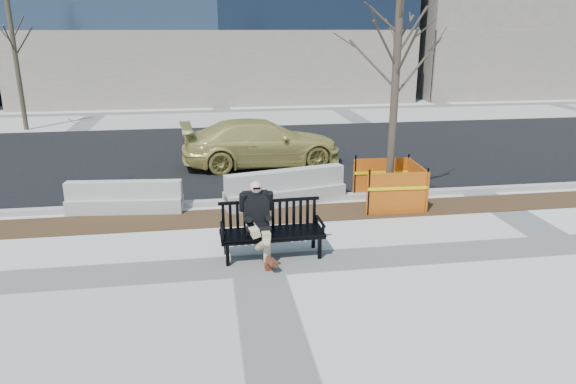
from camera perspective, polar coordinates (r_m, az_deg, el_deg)
The scene contains 11 objects.
ground at distance 9.78m, azimuth -3.39°, elevation -7.92°, with size 120.00×120.00×0.00m, color beige.
mulch_strip at distance 12.17m, azimuth -4.58°, elevation -2.67°, with size 40.00×1.20×0.02m, color #47301C.
asphalt_street at distance 18.10m, azimuth -6.11°, elevation 4.06°, with size 60.00×10.40×0.01m, color black.
curb at distance 13.04m, azimuth -4.91°, elevation -1.02°, with size 60.00×0.25×0.12m, color #9E9B93.
bench at distance 10.12m, azimuth -1.73°, elevation -6.97°, with size 1.99×0.71×1.06m, color black, non-canonical shape.
seated_man at distance 10.14m, azimuth -3.29°, elevation -6.95°, with size 0.62×1.03×1.44m, color black, non-canonical shape.
tree_fence at distance 13.16m, azimuth 10.79°, elevation -1.37°, with size 2.20×2.20×5.51m, color orange, non-canonical shape.
sedan at distance 16.67m, azimuth -2.82°, elevation 2.95°, with size 2.01×4.95×1.44m, color tan.
jersey_barrier_left at distance 13.01m, azimuth -17.16°, elevation -2.08°, with size 2.67×0.53×0.77m, color #ABA8A0, non-canonical shape.
jersey_barrier_right at distance 13.02m, azimuth -0.28°, elevation -1.27°, with size 3.03×0.61×0.87m, color #A5A29B, non-canonical shape.
far_tree_left at distance 25.06m, azimuth -26.50°, elevation 6.08°, with size 2.16×2.16×5.83m, color #4C4131, non-canonical shape.
Camera 1 is at (-0.78, -8.79, 4.20)m, focal length 32.76 mm.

